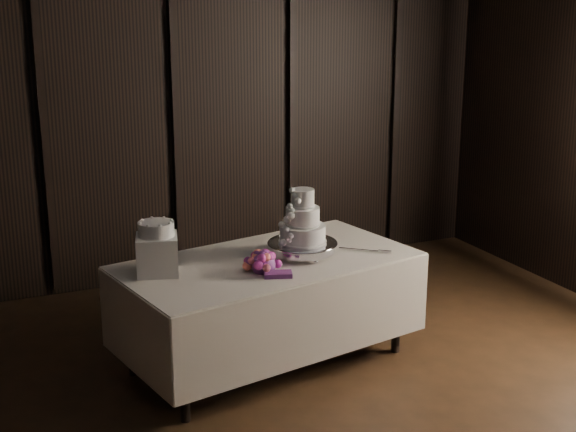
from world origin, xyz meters
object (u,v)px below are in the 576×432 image
(bouquet, at_px, (263,263))
(small_cake, at_px, (156,229))
(display_table, at_px, (268,307))
(wedding_cake, at_px, (300,223))
(cake_stand, at_px, (302,249))
(box_pedestal, at_px, (157,255))

(bouquet, bearing_deg, small_cake, 157.98)
(display_table, xyz_separation_m, wedding_cake, (0.23, -0.02, 0.58))
(cake_stand, xyz_separation_m, bouquet, (-0.37, -0.21, 0.02))
(cake_stand, xyz_separation_m, wedding_cake, (-0.03, -0.02, 0.19))
(wedding_cake, bearing_deg, bouquet, -170.58)
(cake_stand, height_order, small_cake, small_cake)
(box_pedestal, distance_m, small_cake, 0.17)
(bouquet, distance_m, small_cake, 0.72)
(cake_stand, relative_size, bouquet, 1.25)
(bouquet, bearing_deg, cake_stand, 29.39)
(display_table, distance_m, wedding_cake, 0.63)
(small_cake, bearing_deg, display_table, -3.07)
(box_pedestal, bearing_deg, wedding_cake, -3.47)
(bouquet, xyz_separation_m, small_cake, (-0.63, 0.25, 0.23))
(cake_stand, distance_m, small_cake, 1.04)
(cake_stand, bearing_deg, bouquet, -150.61)
(cake_stand, xyz_separation_m, box_pedestal, (-1.00, 0.04, 0.08))
(display_table, relative_size, box_pedestal, 8.28)
(cake_stand, bearing_deg, wedding_cake, -150.26)
(box_pedestal, height_order, small_cake, small_cake)
(bouquet, relative_size, small_cake, 1.69)
(wedding_cake, height_order, box_pedestal, wedding_cake)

